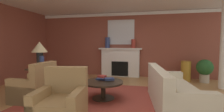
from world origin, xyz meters
The scene contains 21 objects.
ground_plane centered at (0.00, 0.00, 0.00)m, with size 9.73×9.73×0.00m, color tan.
wall_fireplace centered at (0.00, 2.92, 1.36)m, with size 8.09×0.12×2.72m, color brown.
crown_moulding centered at (0.00, 2.84, 2.64)m, with size 8.09×0.08×0.12m, color white.
area_rug centered at (-0.08, -0.15, 0.01)m, with size 3.64×2.78×0.01m, color #993D33.
fireplace centered at (-0.13, 2.71, 0.57)m, with size 1.80×0.35×1.21m.
mantel_mirror centered at (-0.13, 2.83, 1.88)m, with size 1.14×0.04×1.04m, color silver.
sofa centered at (1.53, -0.30, 0.30)m, with size 1.12×2.18×0.85m.
armchair_near_window centered at (-1.67, -0.65, 0.31)m, with size 0.82×0.82×0.95m.
armchair_facing_fireplace centered at (-0.49, -1.46, 0.31)m, with size 0.90×0.90×0.95m.
coffee_table centered at (-0.08, -0.15, 0.34)m, with size 1.00×1.00×0.45m.
side_table centered at (-1.99, 0.02, 0.40)m, with size 0.56×0.56×0.70m.
table_lamp centered at (-1.99, 0.02, 1.22)m, with size 0.44×0.44×0.75m.
vase_mantel_right centered at (0.42, 2.66, 1.39)m, with size 0.17×0.17×0.36m, color #9E3328.
vase_on_side_table centered at (-1.84, -0.10, 0.88)m, with size 0.12×0.12×0.35m, color navy.
vase_mantel_left centered at (-0.68, 2.66, 1.44)m, with size 0.20×0.20×0.45m, color navy.
vase_tall_corner centered at (2.39, 2.41, 0.37)m, with size 0.35×0.35×0.75m, color #B7892D.
book_red_cover centered at (-0.19, 0.02, 0.47)m, with size 0.25×0.14×0.03m, color navy.
book_art_folio centered at (0.07, -0.14, 0.51)m, with size 0.23×0.15×0.06m, color navy.
book_small_novel centered at (-0.13, -0.10, 0.56)m, with size 0.18×0.16×0.05m, color maroon.
potted_plant centered at (2.99, 2.30, 0.49)m, with size 0.56×0.56×0.83m.
column_white centered at (3.26, 1.54, 1.36)m, with size 0.20×0.20×2.72m, color white.
Camera 1 is at (0.99, -3.96, 1.38)m, focal length 25.70 mm.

